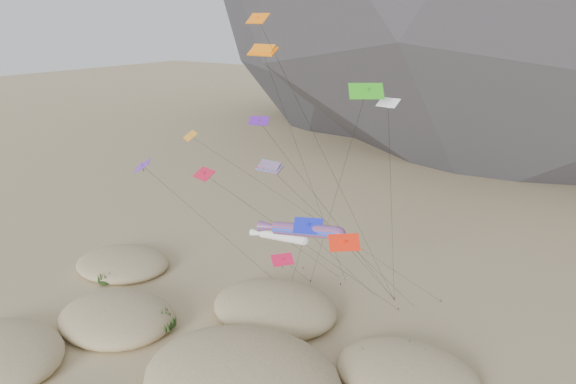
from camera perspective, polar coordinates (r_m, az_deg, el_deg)
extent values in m
ellipsoid|color=#CCB789|center=(59.34, -17.04, -12.12)|extent=(12.21, 10.38, 3.19)
ellipsoid|color=#CCB789|center=(48.28, -4.71, -18.45)|extent=(17.07, 14.51, 4.42)
ellipsoid|color=#CCB789|center=(58.60, -1.34, -11.64)|extent=(13.34, 11.34, 3.31)
ellipsoid|color=#CCB789|center=(50.53, 12.03, -17.60)|extent=(12.35, 10.50, 2.45)
ellipsoid|color=#CCB789|center=(71.58, -16.44, -6.95)|extent=(11.95, 10.16, 2.26)
ellipsoid|color=black|center=(58.11, -27.16, -13.88)|extent=(2.87, 2.45, 0.86)
ellipsoid|color=black|center=(57.97, -25.18, -13.78)|extent=(2.12, 1.82, 0.64)
ellipsoid|color=black|center=(58.62, -13.98, -12.14)|extent=(3.27, 2.80, 0.98)
ellipsoid|color=black|center=(57.26, -12.43, -12.90)|extent=(2.48, 2.12, 0.74)
ellipsoid|color=black|center=(48.27, -5.82, -18.34)|extent=(3.75, 3.20, 1.12)
ellipsoid|color=black|center=(49.11, 1.31, -17.68)|extent=(2.95, 2.52, 0.88)
ellipsoid|color=black|center=(48.27, -6.71, -18.67)|extent=(2.35, 2.01, 0.71)
ellipsoid|color=black|center=(58.11, -1.12, -11.62)|extent=(2.65, 2.27, 0.80)
ellipsoid|color=black|center=(57.36, -1.67, -12.16)|extent=(2.40, 2.05, 0.72)
ellipsoid|color=black|center=(52.69, 13.02, -15.86)|extent=(2.50, 2.14, 0.75)
ellipsoid|color=black|center=(51.37, 8.79, -16.68)|extent=(2.16, 1.85, 0.65)
ellipsoid|color=black|center=(70.52, -17.41, -7.43)|extent=(2.04, 1.75, 0.61)
ellipsoid|color=black|center=(67.84, -18.05, -8.61)|extent=(1.82, 1.56, 0.55)
cylinder|color=#3F2D1E|center=(62.94, 0.03, -10.06)|extent=(0.08, 0.08, 0.30)
cylinder|color=#3F2D1E|center=(65.22, 2.31, -9.03)|extent=(0.08, 0.08, 0.30)
cylinder|color=#3F2D1E|center=(64.79, 5.36, -9.29)|extent=(0.08, 0.08, 0.30)
cylinder|color=#3F2D1E|center=(62.49, 10.75, -10.61)|extent=(0.08, 0.08, 0.30)
cylinder|color=#3F2D1E|center=(60.65, 11.15, -11.56)|extent=(0.08, 0.08, 0.30)
cylinder|color=#3F2D1E|center=(68.41, 1.52, -7.69)|extent=(0.08, 0.08, 0.30)
cylinder|color=#3F2D1E|center=(63.24, 15.28, -10.60)|extent=(0.08, 0.08, 0.30)
cylinder|color=#3F2D1E|center=(68.66, -0.59, -7.59)|extent=(0.08, 0.08, 0.30)
cylinder|color=red|center=(45.61, 1.81, -3.91)|extent=(5.96, 1.69, 1.66)
sphere|color=red|center=(44.43, 5.18, -4.25)|extent=(1.12, 1.12, 1.12)
cone|color=red|center=(47.10, -1.68, -3.57)|extent=(2.50, 1.21, 1.19)
cylinder|color=black|center=(54.04, 5.94, -7.74)|extent=(0.12, 14.79, 12.66)
cylinder|color=white|center=(50.21, -0.57, -4.61)|extent=(4.67, 0.74, 1.06)
sphere|color=white|center=(48.96, 1.67, -4.98)|extent=(0.78, 0.78, 0.78)
cone|color=white|center=(51.68, -2.90, -4.25)|extent=(1.89, 0.67, 0.79)
cylinder|color=black|center=(58.30, 2.76, -6.92)|extent=(1.85, 14.46, 10.40)
cube|color=orange|center=(54.80, -2.59, 14.09)|extent=(2.99, 1.22, 0.87)
cube|color=orange|center=(54.79, -2.59, 14.33)|extent=(2.54, 0.95, 0.85)
cylinder|color=black|center=(58.97, 2.07, 1.49)|extent=(5.33, 8.40, 26.04)
cube|color=red|center=(45.80, -1.90, 2.49)|extent=(2.32, 1.03, 0.64)
cube|color=red|center=(45.75, -1.90, 2.74)|extent=(1.97, 0.82, 0.63)
cylinder|color=black|center=(52.94, 6.44, -5.48)|extent=(7.64, 15.30, 17.45)
cube|color=#5C1CA4|center=(45.49, -2.97, 7.25)|extent=(1.80, 1.42, 0.61)
cube|color=#5C1CA4|center=(45.52, -2.97, 7.06)|extent=(0.25, 0.25, 0.55)
cylinder|color=black|center=(53.00, 4.94, -3.17)|extent=(6.22, 15.51, 21.17)
cube|color=red|center=(48.23, -8.53, 1.82)|extent=(2.30, 1.64, 0.75)
cube|color=red|center=(48.27, -8.52, 1.65)|extent=(0.30, 0.27, 0.71)
cylinder|color=black|center=(53.31, 2.34, -5.77)|extent=(12.11, 15.44, 16.38)
cube|color=white|center=(46.68, 10.14, 8.93)|extent=(1.89, 1.17, 0.65)
cube|color=white|center=(46.71, 10.13, 8.75)|extent=(0.24, 0.21, 0.61)
cylinder|color=black|center=(53.83, 10.49, -2.32)|extent=(2.07, 9.01, 22.51)
cube|color=#DC1441|center=(43.13, -0.57, -6.89)|extent=(1.70, 1.85, 0.65)
cube|color=#DC1441|center=(43.19, -0.57, -7.07)|extent=(0.28, 0.28, 0.57)
cylinder|color=black|center=(54.17, 1.16, -8.23)|extent=(8.17, 17.47, 11.45)
cube|color=#1823CD|center=(45.01, 2.05, -3.44)|extent=(2.56, 1.95, 0.99)
cube|color=#1823CD|center=(45.06, 2.05, -3.61)|extent=(0.39, 0.42, 0.77)
cylinder|color=black|center=(53.90, 0.88, -7.35)|extent=(9.05, 10.55, 13.18)
cube|color=#6A21C5|center=(54.36, -14.56, 2.61)|extent=(2.66, 2.74, 0.85)
cube|color=#6A21C5|center=(54.40, -14.54, 2.46)|extent=(0.36, 0.36, 0.86)
cylinder|color=black|center=(57.85, -6.78, -4.27)|extent=(8.62, 11.75, 15.80)
cube|color=#FD250D|center=(40.23, 5.74, -5.12)|extent=(2.37, 2.21, 0.96)
cube|color=#FD250D|center=(40.29, 5.73, -5.32)|extent=(0.41, 0.42, 0.73)
cylinder|color=black|center=(51.28, 8.77, -8.52)|extent=(3.44, 18.38, 13.85)
cube|color=green|center=(44.83, 7.95, 10.12)|extent=(2.97, 2.62, 1.12)
cube|color=green|center=(44.85, 7.94, 9.93)|extent=(0.47, 0.48, 0.90)
cylinder|color=black|center=(54.24, 4.60, -1.30)|extent=(10.90, 9.85, 23.61)
cube|color=orange|center=(57.00, -9.90, 5.65)|extent=(2.30, 2.02, 0.75)
cube|color=orange|center=(57.03, -9.89, 5.50)|extent=(0.32, 0.31, 0.70)
cylinder|color=black|center=(58.11, 3.28, -3.02)|extent=(22.41, 13.58, 17.79)
cube|color=orange|center=(49.55, -3.10, 17.20)|extent=(2.15, 1.24, 0.87)
cube|color=orange|center=(49.55, -3.10, 17.02)|extent=(0.28, 0.33, 0.68)
cylinder|color=black|center=(54.02, 4.73, 1.61)|extent=(9.09, 11.67, 29.00)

